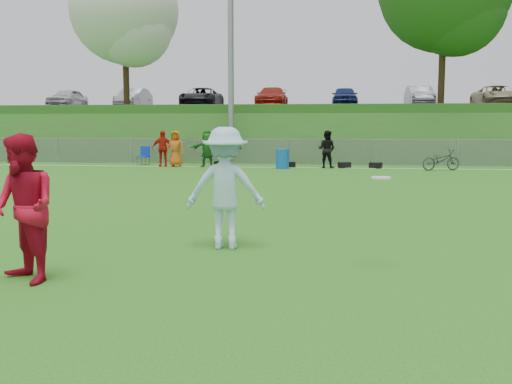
% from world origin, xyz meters
% --- Properties ---
extents(ground, '(120.00, 120.00, 0.00)m').
position_xyz_m(ground, '(0.00, 0.00, 0.00)').
color(ground, '#206816').
rests_on(ground, ground).
extents(sideline_far, '(60.00, 0.10, 0.01)m').
position_xyz_m(sideline_far, '(0.00, 18.00, 0.01)').
color(sideline_far, white).
rests_on(sideline_far, ground).
extents(fence, '(58.00, 0.06, 1.30)m').
position_xyz_m(fence, '(0.00, 20.00, 0.65)').
color(fence, gray).
rests_on(fence, ground).
extents(light_pole, '(1.20, 0.40, 12.15)m').
position_xyz_m(light_pole, '(-3.00, 20.80, 6.71)').
color(light_pole, gray).
rests_on(light_pole, ground).
extents(berm, '(120.00, 18.00, 3.00)m').
position_xyz_m(berm, '(0.00, 31.00, 1.50)').
color(berm, '#2A5919').
rests_on(berm, ground).
extents(parking_lot, '(120.00, 12.00, 0.10)m').
position_xyz_m(parking_lot, '(0.00, 33.00, 3.05)').
color(parking_lot, black).
rests_on(parking_lot, berm).
extents(tree_white_flowering, '(6.30, 6.30, 8.78)m').
position_xyz_m(tree_white_flowering, '(-9.84, 24.92, 8.32)').
color(tree_white_flowering, black).
rests_on(tree_white_flowering, berm).
extents(car_row, '(32.04, 5.18, 1.44)m').
position_xyz_m(car_row, '(-1.17, 32.00, 3.82)').
color(car_row, silver).
rests_on(car_row, parking_lot).
extents(spectator_row, '(8.69, 0.89, 1.69)m').
position_xyz_m(spectator_row, '(-3.01, 18.00, 0.85)').
color(spectator_row, red).
rests_on(spectator_row, ground).
extents(gear_bags, '(7.72, 0.48, 0.26)m').
position_xyz_m(gear_bags, '(0.95, 18.10, 0.13)').
color(gear_bags, black).
rests_on(gear_bags, ground).
extents(player_red_center, '(1.16, 1.12, 1.89)m').
position_xyz_m(player_red_center, '(-1.90, -1.40, 0.95)').
color(player_red_center, red).
rests_on(player_red_center, ground).
extents(player_blue, '(1.31, 0.81, 1.95)m').
position_xyz_m(player_blue, '(0.27, 0.90, 0.98)').
color(player_blue, '#AFD8F3').
rests_on(player_blue, ground).
extents(frisbee, '(0.27, 0.27, 0.03)m').
position_xyz_m(frisbee, '(2.61, -0.20, 1.27)').
color(frisbee, silver).
rests_on(frisbee, ground).
extents(recycling_bin, '(0.66, 0.66, 0.88)m').
position_xyz_m(recycling_bin, '(-0.10, 17.27, 0.44)').
color(recycling_bin, blue).
rests_on(recycling_bin, ground).
extents(camp_chair, '(0.57, 0.58, 0.90)m').
position_xyz_m(camp_chair, '(-7.01, 18.82, 0.27)').
color(camp_chair, '#102FB0').
rests_on(camp_chair, ground).
extents(bicycle, '(1.83, 1.13, 0.91)m').
position_xyz_m(bicycle, '(6.73, 17.20, 0.45)').
color(bicycle, '#2E2E31').
rests_on(bicycle, ground).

